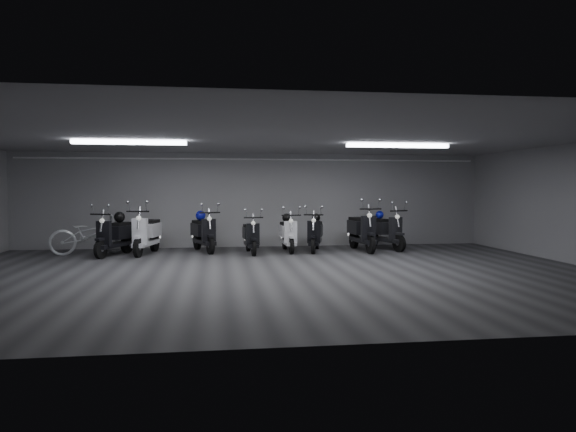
{
  "coord_description": "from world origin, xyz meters",
  "views": [
    {
      "loc": [
        -1.16,
        -10.55,
        1.74
      ],
      "look_at": [
        0.65,
        2.5,
        1.05
      ],
      "focal_mm": 32.3,
      "sensor_mm": 36.0,
      "label": 1
    }
  ],
  "objects": [
    {
      "name": "front_wall",
      "position": [
        0.0,
        -5.0,
        1.4
      ],
      "size": [
        14.0,
        0.01,
        2.8
      ],
      "primitive_type": "cube",
      "color": "gray",
      "rests_on": "ground"
    },
    {
      "name": "helmet_1",
      "position": [
        0.79,
        3.84,
        0.92
      ],
      "size": [
        0.25,
        0.25,
        0.25
      ],
      "primitive_type": "sphere",
      "color": "black",
      "rests_on": "scooter_6"
    },
    {
      "name": "scooter_9",
      "position": [
        3.61,
        3.69,
        0.71
      ],
      "size": [
        1.2,
        2.0,
        1.41
      ],
      "primitive_type": null,
      "rotation": [
        0.0,
        0.0,
        0.32
      ],
      "color": "black",
      "rests_on": "floor"
    },
    {
      "name": "bicycle",
      "position": [
        -4.5,
        3.72,
        0.65
      ],
      "size": [
        2.12,
        1.19,
        1.3
      ],
      "primitive_type": "imported",
      "rotation": [
        0.0,
        0.0,
        1.83
      ],
      "color": "silver",
      "rests_on": "floor"
    },
    {
      "name": "scooter_8",
      "position": [
        2.87,
        3.46,
        0.75
      ],
      "size": [
        0.82,
        2.06,
        1.5
      ],
      "primitive_type": null,
      "rotation": [
        0.0,
        0.0,
        0.08
      ],
      "color": "black",
      "rests_on": "floor"
    },
    {
      "name": "conduit",
      "position": [
        0.0,
        4.92,
        2.62
      ],
      "size": [
        13.6,
        0.05,
        0.05
      ],
      "primitive_type": "cylinder",
      "rotation": [
        0.0,
        1.57,
        0.0
      ],
      "color": "white",
      "rests_on": "back_wall"
    },
    {
      "name": "scooter_2",
      "position": [
        -3.01,
        3.53,
        0.73
      ],
      "size": [
        1.03,
        2.04,
        1.45
      ],
      "primitive_type": null,
      "rotation": [
        0.0,
        0.0,
        -0.2
      ],
      "color": "white",
      "rests_on": "floor"
    },
    {
      "name": "fluor_strip_left",
      "position": [
        -3.0,
        1.0,
        2.74
      ],
      "size": [
        2.4,
        0.18,
        0.08
      ],
      "primitive_type": "cube",
      "color": "white",
      "rests_on": "ceiling"
    },
    {
      "name": "ceiling",
      "position": [
        0.0,
        0.0,
        2.8
      ],
      "size": [
        14.0,
        10.0,
        0.01
      ],
      "primitive_type": "cube",
      "color": "gray",
      "rests_on": "ground"
    },
    {
      "name": "scooter_5",
      "position": [
        -0.25,
        3.3,
        0.62
      ],
      "size": [
        0.67,
        1.7,
        1.24
      ],
      "primitive_type": null,
      "rotation": [
        0.0,
        0.0,
        0.07
      ],
      "color": "black",
      "rests_on": "floor"
    },
    {
      "name": "scooter_6",
      "position": [
        0.8,
        3.6,
        0.65
      ],
      "size": [
        0.62,
        1.75,
        1.29
      ],
      "primitive_type": null,
      "rotation": [
        0.0,
        0.0,
        0.02
      ],
      "color": "white",
      "rests_on": "floor"
    },
    {
      "name": "scooter_0",
      "position": [
        -3.8,
        3.33,
        0.69
      ],
      "size": [
        1.25,
        1.95,
        1.38
      ],
      "primitive_type": null,
      "rotation": [
        0.0,
        0.0,
        -0.37
      ],
      "color": "black",
      "rests_on": "floor"
    },
    {
      "name": "back_wall",
      "position": [
        0.0,
        5.0,
        1.4
      ],
      "size": [
        14.0,
        0.01,
        2.8
      ],
      "primitive_type": "cube",
      "color": "gray",
      "rests_on": "ground"
    },
    {
      "name": "fluor_strip_right",
      "position": [
        3.0,
        1.0,
        2.74
      ],
      "size": [
        2.4,
        0.18,
        0.08
      ],
      "primitive_type": "cube",
      "color": "white",
      "rests_on": "ceiling"
    },
    {
      "name": "scooter_3",
      "position": [
        -1.52,
        3.86,
        0.69
      ],
      "size": [
        1.17,
        1.96,
        1.38
      ],
      "primitive_type": null,
      "rotation": [
        0.0,
        0.0,
        0.32
      ],
      "color": "black",
      "rests_on": "floor"
    },
    {
      "name": "scooter_7",
      "position": [
        1.56,
        3.55,
        0.65
      ],
      "size": [
        1.04,
        1.84,
        1.3
      ],
      "primitive_type": null,
      "rotation": [
        0.0,
        0.0,
        -0.28
      ],
      "color": "black",
      "rests_on": "floor"
    },
    {
      "name": "helmet_2",
      "position": [
        -1.6,
        4.11,
        0.99
      ],
      "size": [
        0.28,
        0.28,
        0.28
      ],
      "primitive_type": "sphere",
      "color": "#0D1192",
      "rests_on": "scooter_3"
    },
    {
      "name": "helmet_3",
      "position": [
        3.53,
        3.94,
        0.99
      ],
      "size": [
        0.23,
        0.23,
        0.23
      ],
      "primitive_type": "sphere",
      "color": "#0D1499",
      "rests_on": "scooter_9"
    },
    {
      "name": "helmet_4",
      "position": [
        1.62,
        3.78,
        0.93
      ],
      "size": [
        0.24,
        0.24,
        0.24
      ],
      "primitive_type": "sphere",
      "color": "black",
      "rests_on": "scooter_7"
    },
    {
      "name": "floor",
      "position": [
        0.0,
        0.0,
        -0.01
      ],
      "size": [
        14.0,
        10.0,
        0.01
      ],
      "primitive_type": "cube",
      "color": "#343436",
      "rests_on": "ground"
    },
    {
      "name": "helmet_0",
      "position": [
        -3.7,
        3.57,
        1.0
      ],
      "size": [
        0.29,
        0.29,
        0.29
      ],
      "primitive_type": "sphere",
      "color": "black",
      "rests_on": "scooter_0"
    }
  ]
}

